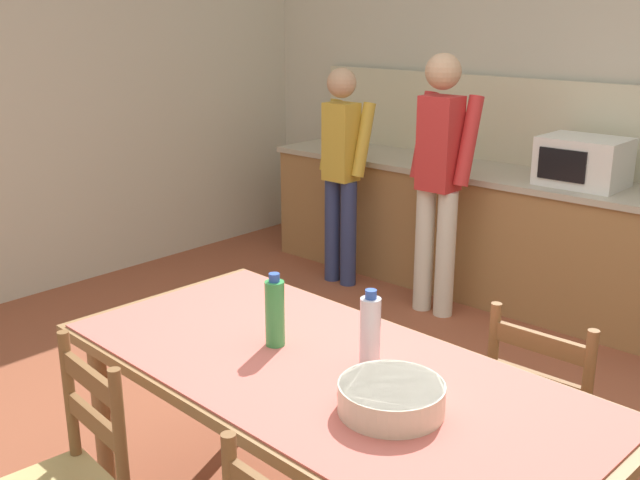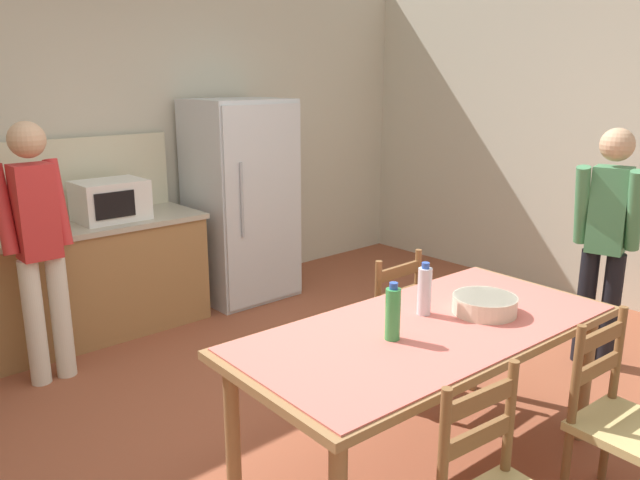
{
  "view_description": "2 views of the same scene",
  "coord_description": "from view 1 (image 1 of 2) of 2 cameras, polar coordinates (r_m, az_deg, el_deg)",
  "views": [
    {
      "loc": [
        1.63,
        -2.26,
        1.93
      ],
      "look_at": [
        -0.33,
        -0.1,
        1.03
      ],
      "focal_mm": 42.0,
      "sensor_mm": 36.0,
      "label": 1
    },
    {
      "loc": [
        -2.13,
        -2.29,
        1.94
      ],
      "look_at": [
        -0.16,
        -0.09,
        1.16
      ],
      "focal_mm": 35.0,
      "sensor_mm": 36.0,
      "label": 2
    }
  ],
  "objects": [
    {
      "name": "serving_bowl",
      "position": [
        2.27,
        5.45,
        -11.73
      ],
      "size": [
        0.32,
        0.32,
        0.09
      ],
      "color": "beige",
      "rests_on": "dining_table"
    },
    {
      "name": "bottle_near_centre",
      "position": [
        2.65,
        -3.46,
        -5.51
      ],
      "size": [
        0.07,
        0.07,
        0.27
      ],
      "color": "green",
      "rests_on": "dining_table"
    },
    {
      "name": "kitchen_counter",
      "position": [
        5.45,
        10.63,
        1.03
      ],
      "size": [
        3.05,
        0.66,
        0.88
      ],
      "color": "#9E7042",
      "rests_on": "ground"
    },
    {
      "name": "ground_plane",
      "position": [
        3.38,
        5.56,
        -17.66
      ],
      "size": [
        8.32,
        8.32,
        0.0
      ],
      "primitive_type": "plane",
      "color": "brown"
    },
    {
      "name": "bottle_off_centre",
      "position": [
        2.51,
        3.84,
        -6.91
      ],
      "size": [
        0.07,
        0.07,
        0.27
      ],
      "color": "silver",
      "rests_on": "dining_table"
    },
    {
      "name": "person_at_sink",
      "position": [
        5.32,
        1.67,
        5.69
      ],
      "size": [
        0.39,
        0.27,
        1.55
      ],
      "rotation": [
        0.0,
        0.0,
        1.57
      ],
      "color": "navy",
      "rests_on": "ground"
    },
    {
      "name": "microwave",
      "position": [
        4.92,
        19.41,
        5.66
      ],
      "size": [
        0.5,
        0.39,
        0.3
      ],
      "color": "white",
      "rests_on": "kitchen_counter"
    },
    {
      "name": "counter_splashback",
      "position": [
        5.56,
        12.78,
        9.0
      ],
      "size": [
        3.01,
        0.03,
        0.6
      ],
      "primitive_type": "cube",
      "color": "beige",
      "rests_on": "kitchen_counter"
    },
    {
      "name": "chair_side_far_right",
      "position": [
        3.03,
        16.99,
        -13.03
      ],
      "size": [
        0.42,
        0.4,
        0.91
      ],
      "rotation": [
        0.0,
        0.0,
        3.15
      ],
      "color": "brown",
      "rests_on": "ground"
    },
    {
      "name": "person_at_counter",
      "position": [
        4.81,
        9.07,
        5.12
      ],
      "size": [
        0.42,
        0.29,
        1.68
      ],
      "rotation": [
        0.0,
        0.0,
        1.57
      ],
      "color": "silver",
      "rests_on": "ground"
    },
    {
      "name": "dining_table",
      "position": [
        2.58,
        0.35,
        -11.2
      ],
      "size": [
        2.01,
        1.01,
        0.78
      ],
      "rotation": [
        0.0,
        0.0,
        -0.04
      ],
      "color": "olive",
      "rests_on": "ground"
    }
  ]
}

